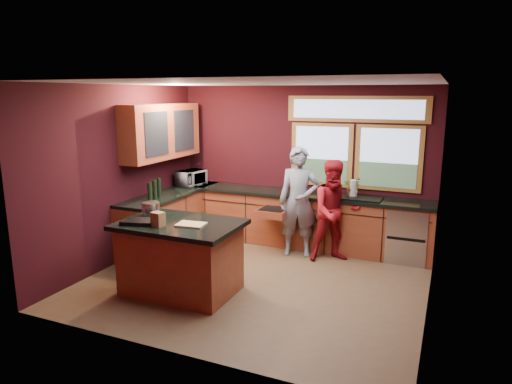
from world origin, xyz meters
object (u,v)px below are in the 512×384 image
Objects in this scene: person_grey at (299,202)px; cutting_board at (191,224)px; island at (181,257)px; person_red at (335,211)px; stock_pot at (151,209)px.

cutting_board is at bearing -125.07° from person_grey.
island is 2.51m from person_red.
island is 0.88× the size of person_grey.
person_grey is at bearing 69.07° from cutting_board.
person_grey reaches higher than cutting_board.
stock_pot is (-1.52, -1.81, 0.16)m from person_grey.
cutting_board reaches higher than island.
stock_pot is at bearing -169.94° from person_red.
person_grey is 2.15m from cutting_board.
person_grey reaches higher than island.
island is 4.43× the size of cutting_board.
stock_pot is at bearing 165.07° from cutting_board.
person_red is at bearing 51.21° from island.
person_red is (1.56, 1.94, 0.32)m from island.
person_grey is at bearing 148.03° from person_red.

